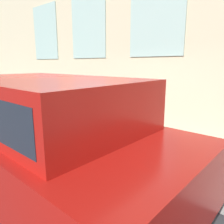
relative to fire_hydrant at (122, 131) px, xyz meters
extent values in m
plane|color=#2D2D30|center=(-0.61, 0.27, -0.58)|extent=(80.00, 80.00, 0.00)
cube|color=gray|center=(0.55, 0.27, -0.50)|extent=(2.32, 60.00, 0.18)
cube|color=#C6B793|center=(1.86, 0.27, 2.99)|extent=(0.30, 40.00, 7.16)
cube|color=#9EBCB2|center=(1.69, 0.27, 2.68)|extent=(0.03, 1.62, 2.12)
cube|color=#9EBCB2|center=(1.69, 2.86, 2.68)|extent=(0.03, 1.62, 2.12)
cube|color=#9EBCB2|center=(1.69, 5.45, 2.68)|extent=(0.03, 1.62, 2.12)
cylinder|color=gray|center=(0.00, 0.00, -0.39)|extent=(0.37, 0.37, 0.04)
cylinder|color=gray|center=(0.00, 0.00, -0.08)|extent=(0.27, 0.27, 0.65)
sphere|color=slate|center=(0.00, 0.00, 0.24)|extent=(0.29, 0.29, 0.29)
cylinder|color=black|center=(0.00, 0.00, 0.33)|extent=(0.10, 0.10, 0.11)
cylinder|color=gray|center=(0.00, -0.19, 0.00)|extent=(0.09, 0.10, 0.09)
cylinder|color=gray|center=(0.00, 0.19, 0.00)|extent=(0.09, 0.10, 0.09)
cylinder|color=#998466|center=(0.18, 0.79, -0.11)|extent=(0.09, 0.09, 0.59)
cylinder|color=#998466|center=(0.30, 0.79, -0.11)|extent=(0.09, 0.09, 0.59)
cube|color=red|center=(0.24, 0.79, 0.40)|extent=(0.16, 0.11, 0.44)
cylinder|color=red|center=(0.12, 0.79, 0.42)|extent=(0.07, 0.07, 0.42)
cylinder|color=red|center=(0.35, 0.79, 0.42)|extent=(0.07, 0.07, 0.42)
sphere|color=brown|center=(0.24, 0.79, 0.72)|extent=(0.20, 0.20, 0.20)
cylinder|color=black|center=(-1.06, 1.51, -0.20)|extent=(0.24, 0.77, 0.77)
cylinder|color=black|center=(-1.06, -1.44, -0.20)|extent=(0.24, 0.77, 0.77)
cube|color=#A5140F|center=(-1.93, 0.04, 0.20)|extent=(1.99, 4.76, 0.79)
cube|color=#A5140F|center=(-1.93, -0.08, 0.92)|extent=(1.75, 2.95, 0.65)
cube|color=#1E232D|center=(-1.93, -0.08, 0.92)|extent=(1.76, 2.71, 0.42)
camera|label=1|loc=(-3.57, -2.87, 1.43)|focal=35.00mm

